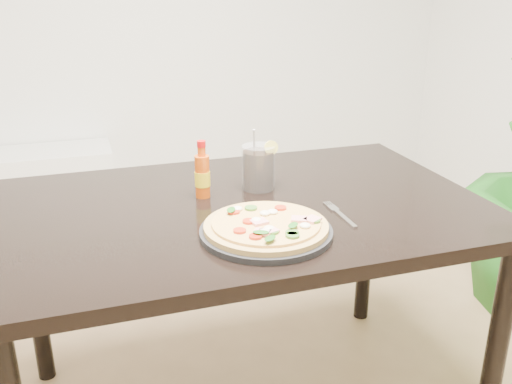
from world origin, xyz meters
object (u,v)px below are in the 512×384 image
object	(u,v)px
dining_table	(244,230)
hot_sauce_bottle	(202,175)
pizza	(266,225)
cola_cup	(258,168)
plate	(266,232)
fork	(339,213)

from	to	relation	value
dining_table	hot_sauce_bottle	distance (m)	0.20
pizza	hot_sauce_bottle	world-z (taller)	hot_sauce_bottle
cola_cup	pizza	bearing A→B (deg)	-104.87
cola_cup	plate	bearing A→B (deg)	-105.02
cola_cup	fork	xyz separation A→B (m)	(0.15, -0.27, -0.06)
plate	cola_cup	size ratio (longest dim) A/B	1.76
cola_cup	hot_sauce_bottle	bearing A→B (deg)	-173.43
dining_table	cola_cup	distance (m)	0.20
plate	cola_cup	distance (m)	0.35
plate	hot_sauce_bottle	bearing A→B (deg)	106.43
plate	cola_cup	world-z (taller)	cola_cup
dining_table	hot_sauce_bottle	bearing A→B (deg)	136.95
dining_table	pizza	bearing A→B (deg)	-91.45
dining_table	hot_sauce_bottle	world-z (taller)	hot_sauce_bottle
dining_table	fork	distance (m)	0.29
pizza	hot_sauce_bottle	bearing A→B (deg)	106.44
fork	cola_cup	bearing A→B (deg)	119.14
pizza	hot_sauce_bottle	distance (m)	0.33
dining_table	hot_sauce_bottle	size ratio (longest dim) A/B	8.04
dining_table	fork	xyz separation A→B (m)	(0.23, -0.16, 0.09)
dining_table	pizza	world-z (taller)	pizza
plate	fork	size ratio (longest dim) A/B	1.82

